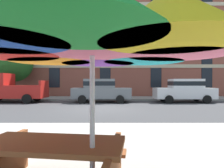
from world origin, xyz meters
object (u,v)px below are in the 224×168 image
(street_tree_left, at_px, (12,60))
(picnic_table, at_px, (52,164))
(patio_umbrella, at_px, (92,36))
(sedan_white, at_px, (184,90))
(pickup_red, at_px, (8,89))
(sedan_gray, at_px, (101,90))

(street_tree_left, height_order, picnic_table, street_tree_left)
(patio_umbrella, height_order, picnic_table, patio_umbrella)
(sedan_white, bearing_deg, picnic_table, -116.70)
(pickup_red, distance_m, sedan_white, 13.42)
(pickup_red, bearing_deg, sedan_white, -0.00)
(sedan_gray, bearing_deg, pickup_red, 180.00)
(picnic_table, bearing_deg, pickup_red, 119.80)
(sedan_white, xyz_separation_m, patio_umbrella, (-5.74, -12.70, 1.10))
(sedan_white, bearing_deg, patio_umbrella, -114.34)
(sedan_white, bearing_deg, sedan_gray, 180.00)
(pickup_red, xyz_separation_m, sedan_gray, (7.07, -0.00, -0.08))
(picnic_table, bearing_deg, patio_umbrella, -22.49)
(patio_umbrella, xyz_separation_m, picnic_table, (-0.53, 0.22, -1.57))
(sedan_white, height_order, patio_umbrella, patio_umbrella)
(sedan_gray, bearing_deg, picnic_table, -89.63)
(street_tree_left, bearing_deg, sedan_gray, -23.03)
(picnic_table, bearing_deg, street_tree_left, 118.31)
(street_tree_left, bearing_deg, picnic_table, -61.69)
(sedan_gray, distance_m, street_tree_left, 9.73)
(pickup_red, distance_m, picnic_table, 14.39)
(sedan_gray, relative_size, street_tree_left, 0.78)
(street_tree_left, xyz_separation_m, patio_umbrella, (9.22, -16.36, -1.57))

